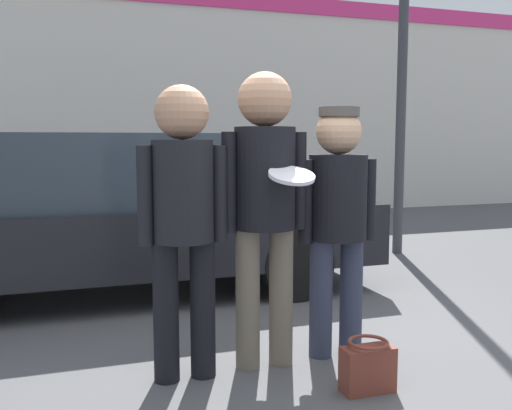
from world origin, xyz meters
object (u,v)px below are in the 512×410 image
Objects in this scene: person_middle_with_frisbee at (265,190)px; person_right at (338,208)px; parked_car_near at (117,213)px; person_left at (183,206)px; handbag at (368,367)px.

person_right is at bearing 3.89° from person_middle_with_frisbee.
parked_car_near is at bearing 108.04° from person_middle_with_frisbee.
person_left reaches higher than handbag.
person_left is 1.39m from handbag.
person_right is at bearing 3.48° from person_left.
person_right is 0.35× the size of parked_car_near.
person_middle_with_frisbee is 0.39× the size of parked_car_near.
person_middle_with_frisbee is 1.19m from handbag.
handbag is at bearing -67.29° from parked_car_near.
handbag is at bearing -98.46° from person_right.
person_middle_with_frisbee is 6.07× the size of handbag.
person_left is 5.76× the size of handbag.
handbag is (0.43, -0.54, -0.97)m from person_middle_with_frisbee.
person_right is 1.01m from handbag.
person_left is at bearing -85.04° from parked_car_near.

